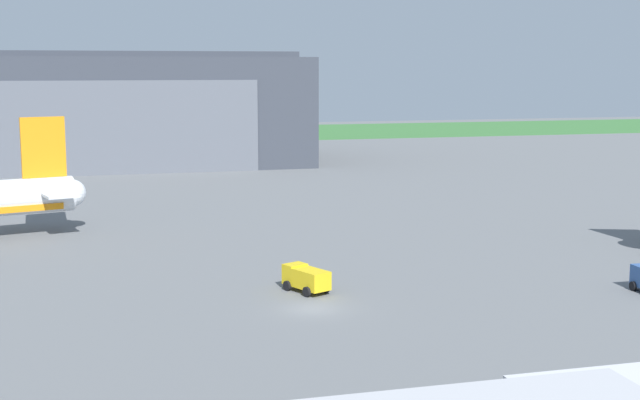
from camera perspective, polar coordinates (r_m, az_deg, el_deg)
ground_plane at (r=67.62m, az=-0.48°, el=-7.09°), size 440.00×440.00×0.00m
grass_field_strip at (r=242.42m, az=-11.09°, el=4.19°), size 440.00×56.00×0.08m
maintenance_hangar at (r=172.77m, az=-17.10°, el=5.58°), size 93.91×39.00×21.26m
fuel_bowser at (r=72.33m, az=-0.92°, el=-5.09°), size 3.47×4.70×2.09m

